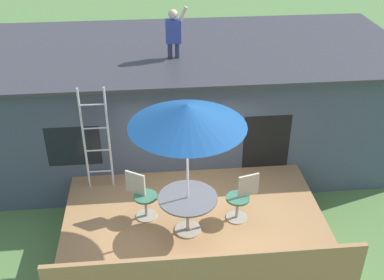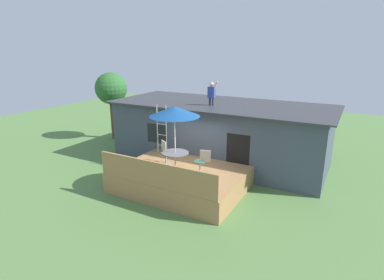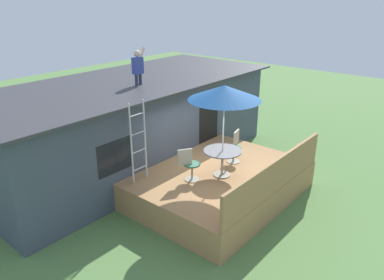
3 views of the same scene
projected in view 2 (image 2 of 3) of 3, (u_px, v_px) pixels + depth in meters
ground_plane at (183, 187)px, 12.39m from camera, size 40.00×40.00×0.00m
house at (220, 132)px, 15.01m from camera, size 10.50×4.50×2.87m
deck at (183, 178)px, 12.28m from camera, size 4.87×3.82×0.80m
deck_railing at (155, 174)px, 10.47m from camera, size 4.77×0.08×0.90m
patio_table at (175, 156)px, 11.82m from camera, size 1.04×1.04×0.74m
patio_umbrella at (175, 111)px, 11.32m from camera, size 1.90×1.90×2.54m
step_ladder at (162, 129)px, 13.71m from camera, size 0.52×0.04×2.20m
person_figure at (212, 92)px, 13.93m from camera, size 0.47×0.20×1.11m
patio_chair_left at (165, 153)px, 12.65m from camera, size 0.57×0.45×0.92m
patio_chair_right at (202, 162)px, 11.62m from camera, size 0.61×0.44×0.92m
backyard_tree at (111, 89)px, 18.40m from camera, size 1.90×1.90×4.04m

